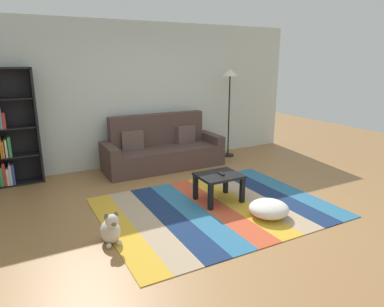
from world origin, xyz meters
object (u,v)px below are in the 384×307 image
object	(u,v)px
coffee_table	(219,180)
tv_remote	(221,174)
couch	(162,150)
pouf	(269,209)
dog	(111,230)
standing_lamp	(230,84)
bookshelf	(0,133)

from	to	relation	value
coffee_table	tv_remote	bearing A→B (deg)	-21.98
couch	pouf	xyz separation A→B (m)	(0.34, -2.70, -0.22)
dog	tv_remote	world-z (taller)	tv_remote
standing_lamp	tv_remote	world-z (taller)	standing_lamp
pouf	bookshelf	bearing A→B (deg)	135.21
couch	standing_lamp	size ratio (longest dim) A/B	1.24
standing_lamp	tv_remote	size ratio (longest dim) A/B	12.17
pouf	standing_lamp	bearing A→B (deg)	66.04
bookshelf	tv_remote	bearing A→B (deg)	-39.20
coffee_table	pouf	xyz separation A→B (m)	(0.29, -0.76, -0.21)
coffee_table	standing_lamp	size ratio (longest dim) A/B	0.34
standing_lamp	dog	bearing A→B (deg)	-143.10
bookshelf	dog	size ratio (longest dim) A/B	4.76
bookshelf	tv_remote	world-z (taller)	bookshelf
standing_lamp	tv_remote	xyz separation A→B (m)	(-1.49, -2.01, -1.10)
bookshelf	standing_lamp	xyz separation A→B (m)	(4.22, -0.22, 0.65)
dog	tv_remote	size ratio (longest dim) A/B	2.65
pouf	dog	distance (m)	2.03
couch	coffee_table	bearing A→B (deg)	-88.80
couch	dog	xyz separation A→B (m)	(-1.66, -2.36, -0.18)
coffee_table	tv_remote	xyz separation A→B (m)	(0.03, -0.01, 0.09)
couch	coffee_table	size ratio (longest dim) A/B	3.69
couch	coffee_table	distance (m)	1.94
standing_lamp	couch	bearing A→B (deg)	-177.62
bookshelf	pouf	world-z (taller)	bookshelf
coffee_table	pouf	bearing A→B (deg)	-68.80
couch	bookshelf	distance (m)	2.73
couch	bookshelf	bearing A→B (deg)	173.98
tv_remote	bookshelf	bearing A→B (deg)	144.90
couch	tv_remote	size ratio (longest dim) A/B	15.07
tv_remote	dog	bearing A→B (deg)	-162.58
bookshelf	coffee_table	xyz separation A→B (m)	(2.70, -2.22, -0.55)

